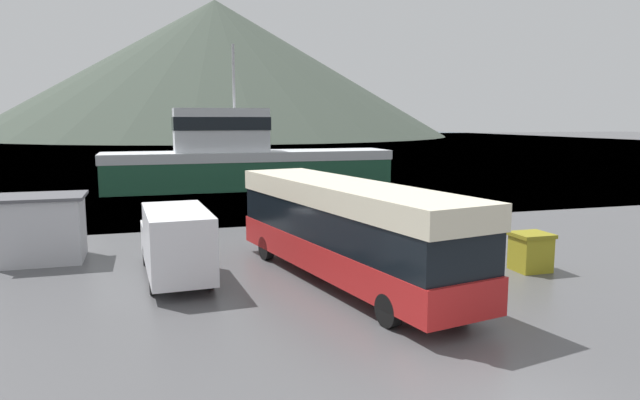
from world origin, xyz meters
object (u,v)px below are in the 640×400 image
at_px(fishing_boat, 244,159).
at_px(dock_kiosk, 42,228).
at_px(delivery_van, 176,241).
at_px(small_boat, 246,171).
at_px(storage_bin, 531,252).
at_px(tour_bus, 346,227).

height_order(fishing_boat, dock_kiosk, fishing_boat).
bearing_deg(delivery_van, small_boat, 73.77).
height_order(fishing_boat, storage_bin, fishing_boat).
bearing_deg(tour_bus, fishing_boat, 76.47).
height_order(delivery_van, storage_bin, delivery_van).
relative_size(fishing_boat, small_boat, 3.82).
bearing_deg(small_boat, tour_bus, 19.66).
bearing_deg(tour_bus, small_boat, 74.17).
distance_m(dock_kiosk, small_boat, 34.76).
height_order(tour_bus, dock_kiosk, tour_bus).
relative_size(storage_bin, dock_kiosk, 0.43).
xyz_separation_m(fishing_boat, storage_bin, (5.78, -27.43, -1.61)).
bearing_deg(small_boat, fishing_boat, 14.28).
xyz_separation_m(storage_bin, small_boat, (-3.81, 38.73, -0.32)).
bearing_deg(fishing_boat, storage_bin, 11.74).
relative_size(tour_bus, delivery_van, 1.91).
xyz_separation_m(tour_bus, fishing_boat, (1.04, 26.87, 0.45)).
height_order(tour_bus, storage_bin, tour_bus).
relative_size(tour_bus, small_boat, 2.06).
xyz_separation_m(tour_bus, storage_bin, (6.81, -0.56, -1.17)).
bearing_deg(fishing_boat, small_boat, 169.96).
distance_m(tour_bus, delivery_van, 5.77).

